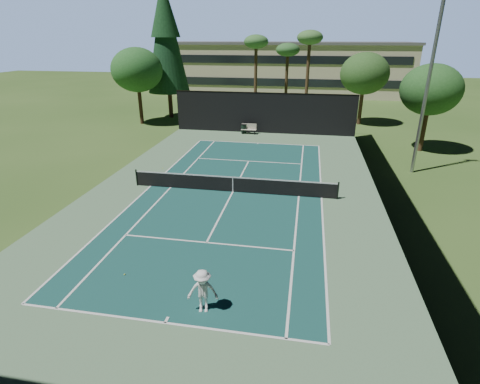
# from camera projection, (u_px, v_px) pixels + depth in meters

# --- Properties ---
(ground) EXTENTS (160.00, 160.00, 0.00)m
(ground) POSITION_uv_depth(u_px,v_px,m) (233.00, 192.00, 23.55)
(ground) COLOR #375821
(ground) RESTS_ON ground
(apron_slab) EXTENTS (18.00, 32.00, 0.01)m
(apron_slab) POSITION_uv_depth(u_px,v_px,m) (233.00, 192.00, 23.55)
(apron_slab) COLOR #597F59
(apron_slab) RESTS_ON ground
(court_surface) EXTENTS (10.97, 23.77, 0.01)m
(court_surface) POSITION_uv_depth(u_px,v_px,m) (233.00, 192.00, 23.55)
(court_surface) COLOR #174944
(court_surface) RESTS_ON ground
(court_lines) EXTENTS (11.07, 23.87, 0.01)m
(court_lines) POSITION_uv_depth(u_px,v_px,m) (233.00, 192.00, 23.54)
(court_lines) COLOR white
(court_lines) RESTS_ON ground
(tennis_net) EXTENTS (12.90, 0.10, 1.10)m
(tennis_net) POSITION_uv_depth(u_px,v_px,m) (233.00, 184.00, 23.34)
(tennis_net) COLOR black
(tennis_net) RESTS_ON ground
(fence) EXTENTS (18.04, 32.05, 4.03)m
(fence) POSITION_uv_depth(u_px,v_px,m) (233.00, 161.00, 22.84)
(fence) COLOR black
(fence) RESTS_ON ground
(player) EXTENTS (1.17, 0.78, 1.69)m
(player) POSITION_uv_depth(u_px,v_px,m) (203.00, 291.00, 13.01)
(player) COLOR white
(player) RESTS_ON ground
(tennis_ball_a) EXTENTS (0.07, 0.07, 0.07)m
(tennis_ball_a) POSITION_uv_depth(u_px,v_px,m) (125.00, 275.00, 15.31)
(tennis_ball_a) COLOR gold
(tennis_ball_a) RESTS_ON ground
(tennis_ball_b) EXTENTS (0.07, 0.07, 0.07)m
(tennis_ball_b) POSITION_uv_depth(u_px,v_px,m) (225.00, 185.00, 24.61)
(tennis_ball_b) COLOR #CFEE36
(tennis_ball_b) RESTS_ON ground
(tennis_ball_c) EXTENTS (0.07, 0.07, 0.07)m
(tennis_ball_c) POSITION_uv_depth(u_px,v_px,m) (244.00, 170.00, 27.30)
(tennis_ball_c) COLOR #C3E634
(tennis_ball_c) RESTS_ON ground
(tennis_ball_d) EXTENTS (0.06, 0.06, 0.06)m
(tennis_ball_d) POSITION_uv_depth(u_px,v_px,m) (163.00, 168.00, 27.73)
(tennis_ball_d) COLOR #C2DF32
(tennis_ball_d) RESTS_ON ground
(park_bench) EXTENTS (1.50, 0.45, 1.02)m
(park_bench) POSITION_uv_depth(u_px,v_px,m) (249.00, 128.00, 37.52)
(park_bench) COLOR beige
(park_bench) RESTS_ON ground
(trash_bin) EXTENTS (0.56, 0.56, 0.95)m
(trash_bin) POSITION_uv_depth(u_px,v_px,m) (244.00, 129.00, 37.70)
(trash_bin) COLOR black
(trash_bin) RESTS_ON ground
(pine_tree) EXTENTS (4.80, 4.80, 15.00)m
(pine_tree) POSITION_uv_depth(u_px,v_px,m) (165.00, 32.00, 41.85)
(pine_tree) COLOR #4A2E20
(pine_tree) RESTS_ON ground
(palm_a) EXTENTS (2.80, 2.80, 9.32)m
(palm_a) POSITION_uv_depth(u_px,v_px,m) (256.00, 45.00, 42.55)
(palm_a) COLOR #4D3621
(palm_a) RESTS_ON ground
(palm_b) EXTENTS (2.80, 2.80, 8.42)m
(palm_b) POSITION_uv_depth(u_px,v_px,m) (288.00, 52.00, 44.12)
(palm_b) COLOR #44301D
(palm_b) RESTS_ON ground
(palm_c) EXTENTS (2.80, 2.80, 9.77)m
(palm_c) POSITION_uv_depth(u_px,v_px,m) (310.00, 41.00, 40.50)
(palm_c) COLOR #4E3621
(palm_c) RESTS_ON ground
(decid_tree_a) EXTENTS (5.12, 5.12, 7.62)m
(decid_tree_a) POSITION_uv_depth(u_px,v_px,m) (365.00, 74.00, 39.83)
(decid_tree_a) COLOR #4C3220
(decid_tree_a) RESTS_ON ground
(decid_tree_b) EXTENTS (4.80, 4.80, 7.14)m
(decid_tree_b) POSITION_uv_depth(u_px,v_px,m) (431.00, 90.00, 30.22)
(decid_tree_b) COLOR #4E3321
(decid_tree_b) RESTS_ON ground
(decid_tree_c) EXTENTS (5.44, 5.44, 8.09)m
(decid_tree_c) POSITION_uv_depth(u_px,v_px,m) (137.00, 70.00, 40.00)
(decid_tree_c) COLOR #4B2F20
(decid_tree_c) RESTS_ON ground
(campus_building) EXTENTS (40.50, 12.50, 8.30)m
(campus_building) POSITION_uv_depth(u_px,v_px,m) (285.00, 68.00, 63.73)
(campus_building) COLOR beige
(campus_building) RESTS_ON ground
(light_pole) EXTENTS (0.90, 0.25, 12.22)m
(light_pole) POSITION_uv_depth(u_px,v_px,m) (429.00, 79.00, 24.56)
(light_pole) COLOR #97999F
(light_pole) RESTS_ON ground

